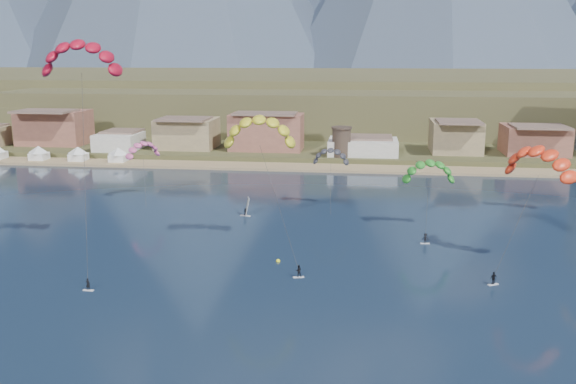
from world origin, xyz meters
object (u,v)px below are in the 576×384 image
Objects in this scene: kitesurfer_orange at (540,157)px; buoy at (278,261)px; kitesurfer_yellow at (260,127)px; kitesurfer_green at (429,168)px; windsurfer at (246,210)px; watchtower at (341,142)px; kitesurfer_red at (80,52)px.

kitesurfer_orange is 33.77× the size of buoy.
kitesurfer_green is (28.36, 14.04, -8.70)m from kitesurfer_yellow.
buoy is at bearing -69.08° from windsurfer.
watchtower is 0.34× the size of kitesurfer_yellow.
kitesurfer_green is (18.38, -64.77, 4.79)m from watchtower.
kitesurfer_orange is at bearing -3.13° from kitesurfer_yellow.
watchtower is 13.66× the size of buoy.
watchtower is 2.33× the size of windsurfer.
kitesurfer_red is at bearing -173.86° from kitesurfer_orange.
windsurfer is (-6.02, 18.42, -18.69)m from kitesurfer_yellow.
kitesurfer_red reaches higher than watchtower.
kitesurfer_yellow is at bearing 21.19° from kitesurfer_red.
kitesurfer_yellow is at bearing 117.08° from buoy.
kitesurfer_yellow is at bearing 176.87° from kitesurfer_orange.
kitesurfer_yellow reaches higher than kitesurfer_orange.
kitesurfer_orange reaches higher than kitesurfer_green.
kitesurfer_orange reaches higher than windsurfer.
windsurfer is (18.83, 28.05, -30.37)m from kitesurfer_red.
watchtower is 87.13m from buoy.
kitesurfer_green is at bearing 26.34° from kitesurfer_yellow.
buoy is (-38.88, -5.54, -16.16)m from kitesurfer_orange.
kitesurfer_yellow reaches higher than kitesurfer_green.
watchtower is at bearing 86.07° from buoy.
kitesurfer_orange is 5.76× the size of windsurfer.
kitesurfer_orange reaches higher than buoy.
kitesurfer_yellow is at bearing -71.89° from windsurfer.
kitesurfer_yellow reaches higher than buoy.
kitesurfer_yellow is 1.19× the size of kitesurfer_orange.
kitesurfer_green is at bearing 23.99° from kitesurfer_red.
kitesurfer_red reaches higher than kitesurfer_yellow.
buoy is at bearing -62.92° from kitesurfer_yellow.
kitesurfer_red reaches higher than buoy.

